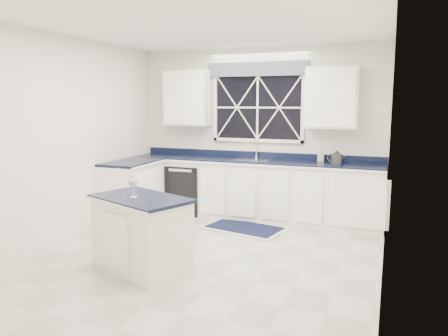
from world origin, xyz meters
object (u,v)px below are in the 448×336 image
at_px(dishwasher, 189,188).
at_px(soap_bottle, 321,155).
at_px(island, 142,233).
at_px(faucet, 256,149).
at_px(kettle, 337,158).
at_px(wine_glass, 133,182).

height_order(dishwasher, soap_bottle, soap_bottle).
bearing_deg(island, faucet, 101.57).
relative_size(kettle, soap_bottle, 1.45).
relative_size(faucet, island, 0.24).
distance_m(dishwasher, wine_glass, 2.66).
bearing_deg(wine_glass, soap_bottle, 59.98).
xyz_separation_m(faucet, kettle, (1.28, -0.17, -0.07)).
bearing_deg(kettle, soap_bottle, 159.81).
bearing_deg(wine_glass, island, 39.95).
relative_size(faucet, wine_glass, 1.23).
distance_m(faucet, island, 2.81).
height_order(kettle, wine_glass, kettle).
bearing_deg(wine_glass, kettle, 54.32).
xyz_separation_m(island, wine_glass, (-0.06, -0.05, 0.58)).
bearing_deg(soap_bottle, island, -119.53).
bearing_deg(island, wine_glass, -118.04).
bearing_deg(island, dishwasher, 125.70).
height_order(faucet, soap_bottle, faucet).
bearing_deg(dishwasher, kettle, 0.51).
bearing_deg(dishwasher, faucet, 10.02).
xyz_separation_m(dishwasher, kettle, (2.38, 0.02, 0.62)).
distance_m(dishwasher, soap_bottle, 2.22).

